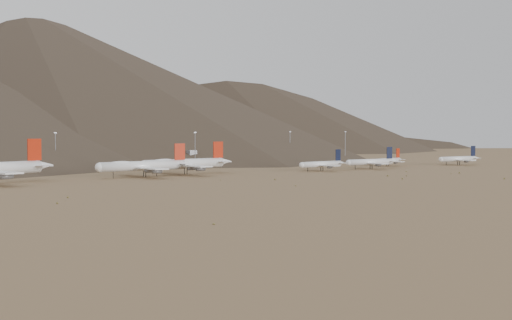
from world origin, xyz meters
TOP-DOWN VIEW (x-y plane):
  - ground at (0.00, 0.00)m, footprint 3000.00×3000.00m
  - widebody_centre at (-48.82, 32.25)m, footprint 64.95×49.98m
  - widebody_east at (-18.60, 38.42)m, footprint 67.12×51.91m
  - narrowbody_a at (74.90, 20.40)m, footprint 42.71×30.97m
  - narrowbody_b at (117.90, 19.38)m, footprint 46.14×33.02m
  - narrowbody_c at (153.94, 40.87)m, footprint 38.52×28.35m
  - narrowbody_d at (210.46, 21.67)m, footprint 44.25×31.62m
  - control_tower at (30.00, 120.00)m, footprint 8.00×8.00m
  - mast_west at (-68.14, 134.51)m, footprint 2.00×0.60m
  - mast_centre at (27.73, 110.38)m, footprint 2.00×0.60m
  - mast_east at (136.61, 141.70)m, footprint 2.00×0.60m
  - mast_far_east at (183.41, 124.35)m, footprint 2.00×0.60m
  - desert_scrub at (43.18, -79.13)m, footprint 406.22×158.98m

SIDE VIEW (x-z plane):
  - ground at x=0.00m, z-range 0.00..0.00m
  - desert_scrub at x=43.18m, z-range -0.11..0.80m
  - narrowbody_c at x=153.94m, z-range -2.27..10.66m
  - narrowbody_a at x=74.90m, z-range -2.48..11.65m
  - narrowbody_d at x=210.46m, z-range -2.56..12.04m
  - narrowbody_b at x=117.90m, z-range -2.67..12.55m
  - control_tower at x=30.00m, z-range -0.68..11.32m
  - widebody_centre at x=-48.82m, z-range -2.99..16.29m
  - widebody_east at x=-18.60m, z-range -3.10..16.86m
  - mast_west at x=-68.14m, z-range 1.35..27.05m
  - mast_centre at x=27.73m, z-range 1.35..27.05m
  - mast_east at x=136.61m, z-range 1.35..27.05m
  - mast_far_east at x=183.41m, z-range 1.35..27.05m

